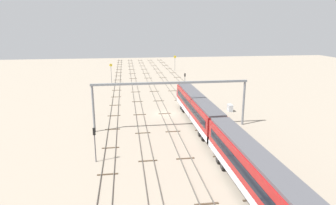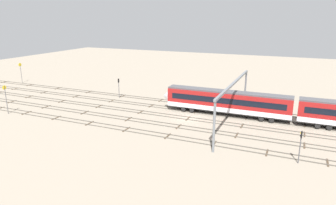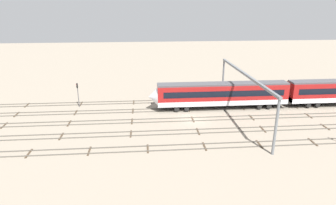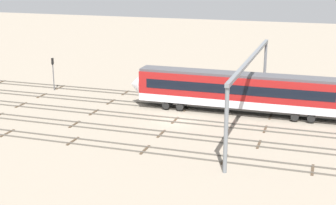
# 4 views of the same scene
# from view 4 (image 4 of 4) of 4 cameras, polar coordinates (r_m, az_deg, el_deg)

# --- Properties ---
(ground_plane) EXTENTS (210.55, 210.55, 0.00)m
(ground_plane) POSITION_cam_4_polar(r_m,az_deg,el_deg) (56.34, 0.81, -2.11)
(ground_plane) COLOR gray
(track_near_foreground) EXTENTS (194.55, 2.40, 0.16)m
(track_near_foreground) POSITION_cam_4_polar(r_m,az_deg,el_deg) (65.34, 3.36, 0.46)
(track_near_foreground) COLOR #59544C
(track_near_foreground) RESTS_ON ground
(track_with_train) EXTENTS (194.55, 2.40, 0.16)m
(track_with_train) POSITION_cam_4_polar(r_m,az_deg,el_deg) (60.80, 2.18, -0.70)
(track_with_train) COLOR #59544C
(track_with_train) RESTS_ON ground
(track_middle) EXTENTS (194.55, 2.40, 0.16)m
(track_middle) POSITION_cam_4_polar(r_m,az_deg,el_deg) (56.32, 0.81, -2.04)
(track_middle) COLOR #59544C
(track_middle) RESTS_ON ground
(track_second_far) EXTENTS (194.55, 2.40, 0.16)m
(track_second_far) POSITION_cam_4_polar(r_m,az_deg,el_deg) (51.91, -0.79, -3.60)
(track_second_far) COLOR #59544C
(track_second_far) RESTS_ON ground
(track_far_background) EXTENTS (194.55, 2.40, 0.16)m
(track_far_background) POSITION_cam_4_polar(r_m,az_deg,el_deg) (47.60, -2.70, -5.45)
(track_far_background) COLOR #59544C
(track_far_background) RESTS_ON ground
(overhead_gantry) EXTENTS (0.40, 25.74, 7.91)m
(overhead_gantry) POSITION_cam_4_polar(r_m,az_deg,el_deg) (52.90, 9.56, 3.60)
(overhead_gantry) COLOR slate
(overhead_gantry) RESTS_ON ground
(signal_light_trackside_departure) EXTENTS (0.31, 0.32, 4.64)m
(signal_light_trackside_departure) POSITION_cam_4_polar(r_m,az_deg,el_deg) (71.03, -13.19, 3.76)
(signal_light_trackside_departure) COLOR #4C4C51
(signal_light_trackside_departure) RESTS_ON ground
(relay_cabinet) EXTENTS (1.48, 0.80, 1.43)m
(relay_cabinet) POSITION_cam_4_polar(r_m,az_deg,el_deg) (68.35, 4.28, 1.68)
(relay_cabinet) COLOR #B2B7BC
(relay_cabinet) RESTS_ON ground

